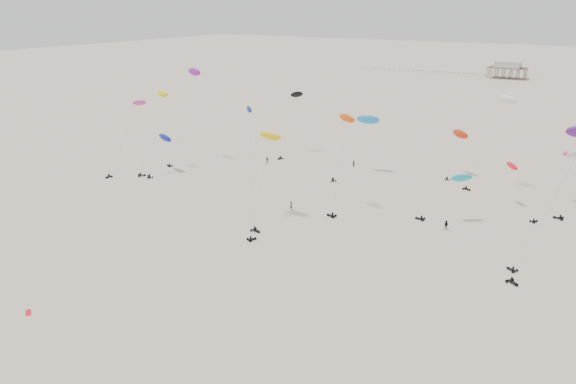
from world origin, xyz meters
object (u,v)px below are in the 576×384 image
Objects in this scene: spectator_0 at (291,210)px; pavilion_main at (507,71)px; rig_0 at (293,110)px; rig_8 at (559,185)px.

pavilion_main is at bearing -38.75° from spectator_0.
pavilion_main is at bearing -86.94° from rig_0.
spectator_0 is (-50.48, -4.00, -13.00)m from rig_8.
rig_8 is at bearing -77.28° from pavilion_main.
rig_8 reaches higher than pavilion_main.
rig_0 reaches higher than spectator_0.
rig_0 is at bearing 90.19° from rig_8.
pavilion_main is 254.24m from spectator_0.
rig_8 is 9.77× the size of spectator_0.
spectator_0 is at bearing 121.16° from rig_8.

